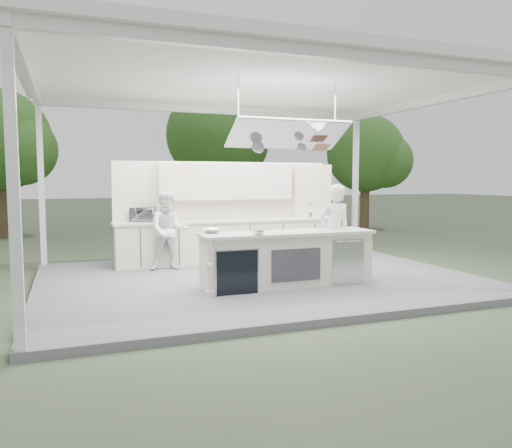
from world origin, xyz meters
name	(u,v)px	position (x,y,z in m)	size (l,w,h in m)	color
ground	(259,283)	(0.00, 0.00, 0.00)	(90.00, 90.00, 0.00)	#404D34
stage_deck	(259,280)	(0.00, 0.00, 0.06)	(8.00, 6.00, 0.12)	#5B5B60
tent	(259,85)	(0.00, -0.01, 3.71)	(8.20, 6.20, 3.86)	white
demo_island	(287,259)	(0.18, -0.91, 0.60)	(3.10, 0.79, 0.95)	beige
back_counter	(229,240)	(0.00, 1.90, 0.60)	(5.08, 0.72, 0.95)	beige
back_wall_unit	(244,197)	(0.44, 2.11, 1.57)	(5.05, 0.48, 2.25)	beige
tree_cluster	(160,143)	(-0.16, 9.77, 3.29)	(19.55, 9.40, 5.85)	#4F3F27
head_chef	(334,232)	(1.23, -0.70, 1.00)	(0.64, 0.42, 1.77)	white
sous_chef	(169,231)	(-1.46, 1.33, 0.93)	(0.79, 0.62, 1.62)	white
toaster_oven	(143,215)	(-1.86, 2.08, 1.22)	(0.54, 0.36, 0.30)	#B8BAC0
bowl_large	(212,231)	(-1.10, -0.65, 1.11)	(0.32, 0.32, 0.08)	silver
bowl_small	(258,233)	(-0.44, -1.15, 1.10)	(0.21, 0.21, 0.07)	silver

